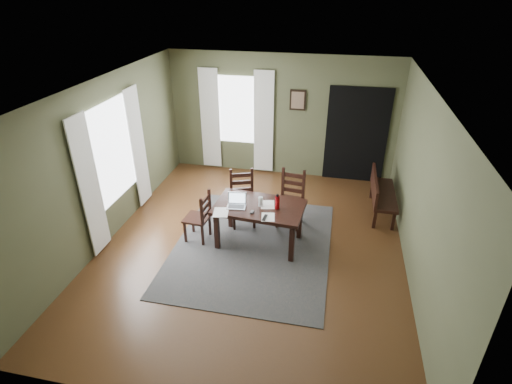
% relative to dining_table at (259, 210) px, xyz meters
% --- Properties ---
extents(ground, '(5.00, 6.00, 0.01)m').
position_rel_dining_table_xyz_m(ground, '(-0.09, -0.13, -0.66)').
color(ground, '#492C16').
extents(room_shell, '(5.02, 6.02, 2.71)m').
position_rel_dining_table_xyz_m(room_shell, '(-0.09, -0.13, 1.15)').
color(room_shell, '#4A4F33').
rests_on(room_shell, ground).
extents(rug, '(2.60, 3.20, 0.01)m').
position_rel_dining_table_xyz_m(rug, '(-0.09, -0.13, -0.65)').
color(rug, '#373737').
rests_on(rug, ground).
extents(dining_table, '(1.53, 0.99, 0.73)m').
position_rel_dining_table_xyz_m(dining_table, '(0.00, 0.00, 0.00)').
color(dining_table, black).
rests_on(dining_table, rug).
extents(chair_end, '(0.43, 0.43, 0.91)m').
position_rel_dining_table_xyz_m(chair_end, '(-1.02, -0.10, -0.20)').
color(chair_end, black).
rests_on(chair_end, rug).
extents(chair_back_left, '(0.57, 0.57, 1.02)m').
position_rel_dining_table_xyz_m(chair_back_left, '(-0.43, 0.59, -0.15)').
color(chair_back_left, black).
rests_on(chair_back_left, rug).
extents(chair_back_right, '(0.50, 0.51, 1.03)m').
position_rel_dining_table_xyz_m(chair_back_right, '(0.43, 0.74, -0.14)').
color(chair_back_right, black).
rests_on(chair_back_right, rug).
extents(bench, '(0.43, 1.34, 0.76)m').
position_rel_dining_table_xyz_m(bench, '(2.06, 1.47, -0.20)').
color(bench, black).
rests_on(bench, ground).
extents(laptop, '(0.33, 0.27, 0.21)m').
position_rel_dining_table_xyz_m(laptop, '(-0.36, -0.07, 0.15)').
color(laptop, '#B7B7BC').
rests_on(laptop, dining_table).
extents(computer_mouse, '(0.06, 0.09, 0.03)m').
position_rel_dining_table_xyz_m(computer_mouse, '(-0.07, -0.25, 0.11)').
color(computer_mouse, '#3F3F42').
rests_on(computer_mouse, dining_table).
extents(tv_remote, '(0.06, 0.18, 0.02)m').
position_rel_dining_table_xyz_m(tv_remote, '(0.16, -0.36, 0.10)').
color(tv_remote, black).
rests_on(tv_remote, dining_table).
extents(drinking_glass, '(0.08, 0.08, 0.17)m').
position_rel_dining_table_xyz_m(drinking_glass, '(0.02, -0.00, 0.17)').
color(drinking_glass, silver).
rests_on(drinking_glass, dining_table).
extents(water_bottle, '(0.10, 0.10, 0.26)m').
position_rel_dining_table_xyz_m(water_bottle, '(0.30, -0.03, 0.21)').
color(water_bottle, '#9F0C12').
rests_on(water_bottle, dining_table).
extents(paper_a, '(0.28, 0.34, 0.00)m').
position_rel_dining_table_xyz_m(paper_a, '(-0.56, -0.33, 0.09)').
color(paper_a, white).
rests_on(paper_a, dining_table).
extents(paper_b, '(0.25, 0.30, 0.00)m').
position_rel_dining_table_xyz_m(paper_b, '(0.20, -0.32, 0.09)').
color(paper_b, white).
rests_on(paper_b, dining_table).
extents(paper_c, '(0.27, 0.33, 0.00)m').
position_rel_dining_table_xyz_m(paper_c, '(0.13, 0.06, 0.09)').
color(paper_c, white).
rests_on(paper_c, dining_table).
extents(window_left, '(0.01, 1.30, 1.70)m').
position_rel_dining_table_xyz_m(window_left, '(-2.56, 0.07, 0.80)').
color(window_left, white).
rests_on(window_left, ground).
extents(window_back, '(1.00, 0.01, 1.50)m').
position_rel_dining_table_xyz_m(window_back, '(-1.09, 2.84, 0.80)').
color(window_back, white).
rests_on(window_back, ground).
extents(curtain_left_near, '(0.03, 0.48, 2.30)m').
position_rel_dining_table_xyz_m(curtain_left_near, '(-2.53, -0.75, 0.55)').
color(curtain_left_near, silver).
rests_on(curtain_left_near, ground).
extents(curtain_left_far, '(0.03, 0.48, 2.30)m').
position_rel_dining_table_xyz_m(curtain_left_far, '(-2.53, 0.89, 0.55)').
color(curtain_left_far, silver).
rests_on(curtain_left_far, ground).
extents(curtain_back_left, '(0.44, 0.03, 2.30)m').
position_rel_dining_table_xyz_m(curtain_back_left, '(-1.71, 2.81, 0.55)').
color(curtain_back_left, silver).
rests_on(curtain_back_left, ground).
extents(curtain_back_right, '(0.44, 0.03, 2.30)m').
position_rel_dining_table_xyz_m(curtain_back_right, '(-0.47, 2.81, 0.55)').
color(curtain_back_right, silver).
rests_on(curtain_back_right, ground).
extents(framed_picture, '(0.34, 0.03, 0.44)m').
position_rel_dining_table_xyz_m(framed_picture, '(0.26, 2.84, 1.10)').
color(framed_picture, black).
rests_on(framed_picture, ground).
extents(doorway_back, '(1.30, 0.03, 2.10)m').
position_rel_dining_table_xyz_m(doorway_back, '(1.56, 2.84, 0.40)').
color(doorway_back, black).
rests_on(doorway_back, ground).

